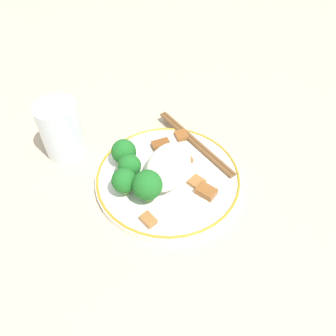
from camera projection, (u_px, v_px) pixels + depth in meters
name	position (u px, v px, depth m)	size (l,w,h in m)	color
ground_plane	(168.00, 180.00, 0.60)	(3.00, 3.00, 0.00)	#C6B28E
plate	(168.00, 177.00, 0.60)	(0.26, 0.26, 0.02)	white
rice_mound	(171.00, 165.00, 0.58)	(0.12, 0.07, 0.05)	white
broccoli_back_left	(124.00, 152.00, 0.59)	(0.05, 0.05, 0.05)	#7FB756
broccoli_back_center	(130.00, 166.00, 0.57)	(0.04, 0.04, 0.05)	#7FB756
broccoli_back_right	(124.00, 181.00, 0.54)	(0.04, 0.04, 0.05)	#7FB756
broccoli_mid_left	(147.00, 185.00, 0.53)	(0.05, 0.05, 0.06)	#7FB756
meat_near_front	(161.00, 145.00, 0.64)	(0.04, 0.04, 0.01)	brown
meat_near_left	(197.00, 181.00, 0.58)	(0.03, 0.03, 0.01)	#9E6633
meat_near_right	(163.00, 158.00, 0.61)	(0.04, 0.03, 0.01)	#995B28
meat_near_back	(148.00, 220.00, 0.52)	(0.03, 0.03, 0.01)	#9E6633
meat_on_rice_edge	(206.00, 191.00, 0.56)	(0.03, 0.04, 0.01)	brown
meat_mid_left	(184.00, 158.00, 0.61)	(0.04, 0.04, 0.01)	#995B28
meat_mid_right	(182.00, 135.00, 0.66)	(0.04, 0.04, 0.01)	brown
chopsticks	(195.00, 142.00, 0.65)	(0.13, 0.19, 0.01)	brown
drinking_glass	(61.00, 130.00, 0.61)	(0.08, 0.08, 0.11)	silver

